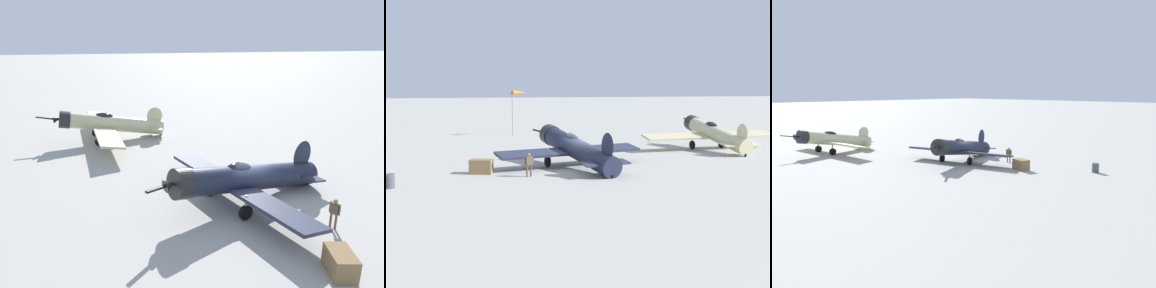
# 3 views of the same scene
# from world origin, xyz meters

# --- Properties ---
(ground_plane) EXTENTS (400.00, 400.00, 0.00)m
(ground_plane) POSITION_xyz_m (0.00, 0.00, 0.00)
(ground_plane) COLOR #A8A59E
(airplane_foreground) EXTENTS (11.36, 11.56, 3.10)m
(airplane_foreground) POSITION_xyz_m (-0.50, -0.14, 1.44)
(airplane_foreground) COLOR #1E2338
(airplane_foreground) RESTS_ON ground_plane
(airplane_mid_apron) EXTENTS (11.28, 13.61, 3.06)m
(airplane_mid_apron) POSITION_xyz_m (-7.51, 14.75, 1.56)
(airplane_mid_apron) COLOR beige
(airplane_mid_apron) RESTS_ON ground_plane
(ground_crew_mechanic) EXTENTS (0.33, 0.59, 1.58)m
(ground_crew_mechanic) POSITION_xyz_m (2.64, -3.96, 0.96)
(ground_crew_mechanic) COLOR brown
(ground_crew_mechanic) RESTS_ON ground_plane
(equipment_crate) EXTENTS (1.31, 1.71, 0.99)m
(equipment_crate) POSITION_xyz_m (0.69, -7.01, 0.49)
(equipment_crate) COLOR olive
(equipment_crate) RESTS_ON ground_plane
(fuel_drum) EXTENTS (0.66, 0.66, 0.85)m
(fuel_drum) POSITION_xyz_m (4.55, -12.54, 0.43)
(fuel_drum) COLOR #474C56
(fuel_drum) RESTS_ON ground_plane
(windsock_mast) EXTENTS (1.83, 2.20, 5.40)m
(windsock_mast) POSITION_xyz_m (-26.09, -1.36, 4.95)
(windsock_mast) COLOR gray
(windsock_mast) RESTS_ON ground_plane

